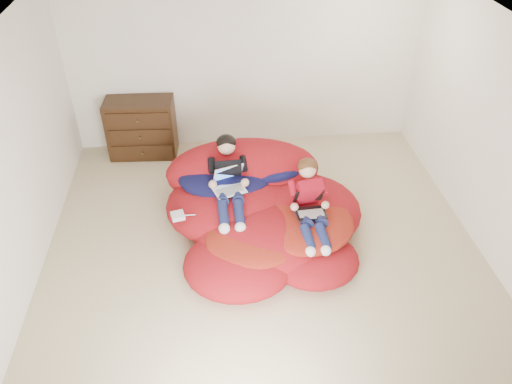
{
  "coord_description": "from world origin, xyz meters",
  "views": [
    {
      "loc": [
        -0.51,
        -4.27,
        3.99
      ],
      "look_at": [
        -0.07,
        0.16,
        0.7
      ],
      "focal_mm": 35.0,
      "sensor_mm": 36.0,
      "label": 1
    }
  ],
  "objects_px": {
    "younger_boy": "(310,199)",
    "older_boy": "(228,176)",
    "laptop_white": "(229,182)",
    "laptop_black": "(310,206)",
    "dresser": "(142,128)",
    "beanbag_pile": "(259,208)"
  },
  "relations": [
    {
      "from": "older_boy",
      "to": "laptop_black",
      "type": "distance_m",
      "value": 1.03
    },
    {
      "from": "beanbag_pile",
      "to": "dresser",
      "type": "bearing_deg",
      "value": 129.77
    },
    {
      "from": "laptop_white",
      "to": "younger_boy",
      "type": "bearing_deg",
      "value": -24.37
    },
    {
      "from": "dresser",
      "to": "laptop_black",
      "type": "relative_size",
      "value": 2.79
    },
    {
      "from": "beanbag_pile",
      "to": "laptop_black",
      "type": "relative_size",
      "value": 6.74
    },
    {
      "from": "laptop_white",
      "to": "laptop_black",
      "type": "xyz_separation_m",
      "value": [
        0.88,
        -0.44,
        -0.07
      ]
    },
    {
      "from": "beanbag_pile",
      "to": "laptop_black",
      "type": "bearing_deg",
      "value": -34.85
    },
    {
      "from": "beanbag_pile",
      "to": "older_boy",
      "type": "relative_size",
      "value": 2.04
    },
    {
      "from": "older_boy",
      "to": "beanbag_pile",
      "type": "bearing_deg",
      "value": -24.15
    },
    {
      "from": "older_boy",
      "to": "laptop_black",
      "type": "bearing_deg",
      "value": -30.97
    },
    {
      "from": "dresser",
      "to": "older_boy",
      "type": "xyz_separation_m",
      "value": [
        1.18,
        -1.67,
        0.23
      ]
    },
    {
      "from": "laptop_black",
      "to": "dresser",
      "type": "bearing_deg",
      "value": 133.08
    },
    {
      "from": "older_boy",
      "to": "laptop_white",
      "type": "distance_m",
      "value": 0.1
    },
    {
      "from": "beanbag_pile",
      "to": "older_boy",
      "type": "bearing_deg",
      "value": 155.85
    },
    {
      "from": "younger_boy",
      "to": "laptop_white",
      "type": "height_order",
      "value": "younger_boy"
    },
    {
      "from": "laptop_white",
      "to": "laptop_black",
      "type": "height_order",
      "value": "laptop_white"
    },
    {
      "from": "laptop_black",
      "to": "younger_boy",
      "type": "bearing_deg",
      "value": 90.0
    },
    {
      "from": "beanbag_pile",
      "to": "laptop_black",
      "type": "xyz_separation_m",
      "value": [
        0.54,
        -0.38,
        0.29
      ]
    },
    {
      "from": "dresser",
      "to": "younger_boy",
      "type": "height_order",
      "value": "younger_boy"
    },
    {
      "from": "laptop_black",
      "to": "older_boy",
      "type": "bearing_deg",
      "value": 149.03
    },
    {
      "from": "older_boy",
      "to": "younger_boy",
      "type": "xyz_separation_m",
      "value": [
        0.88,
        -0.49,
        -0.04
      ]
    },
    {
      "from": "younger_boy",
      "to": "older_boy",
      "type": "bearing_deg",
      "value": 150.81
    }
  ]
}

